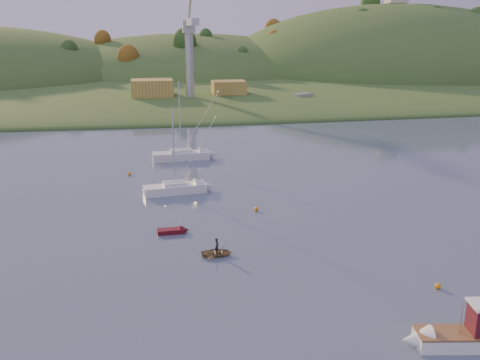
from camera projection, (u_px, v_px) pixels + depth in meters
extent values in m
cube|color=#2E5522|center=(166.00, 73.00, 247.53)|extent=(620.00, 220.00, 1.50)
ellipsoid|color=#2E5522|center=(174.00, 89.00, 186.06)|extent=(640.00, 150.00, 7.00)
ellipsoid|color=#2E5522|center=(191.00, 77.00, 230.30)|extent=(140.00, 120.00, 36.00)
ellipsoid|color=#2E5522|center=(391.00, 76.00, 230.46)|extent=(150.00, 130.00, 60.00)
cube|color=slate|center=(201.00, 101.00, 145.90)|extent=(42.00, 16.00, 2.40)
cube|color=#A78737|center=(152.00, 89.00, 143.65)|extent=(11.00, 8.00, 4.80)
cube|color=#A78737|center=(229.00, 88.00, 148.25)|extent=(9.00, 7.00, 4.00)
cylinder|color=#B7B7BC|center=(190.00, 64.00, 140.67)|extent=(2.20, 2.20, 18.00)
cube|color=#B7B7BC|center=(189.00, 26.00, 138.03)|extent=(3.20, 3.20, 3.20)
cube|color=#B7B7BC|center=(192.00, 22.00, 129.24)|extent=(1.80, 18.00, 1.60)
cube|color=#B7B7BC|center=(187.00, 22.00, 142.48)|extent=(1.80, 10.00, 1.60)
cube|color=white|center=(458.00, 340.00, 36.29)|extent=(5.97, 2.95, 1.03)
cone|color=white|center=(416.00, 340.00, 36.25)|extent=(2.31, 2.35, 2.06)
cube|color=brown|center=(459.00, 333.00, 36.14)|extent=(5.98, 3.00, 0.14)
cylinder|color=silver|center=(461.00, 315.00, 35.76)|extent=(0.10, 0.10, 2.74)
cube|color=silver|center=(181.00, 156.00, 87.14)|extent=(9.25, 3.21, 1.25)
cube|color=silver|center=(181.00, 152.00, 86.95)|extent=(3.52, 2.23, 0.80)
cylinder|color=silver|center=(180.00, 117.00, 85.38)|extent=(0.18, 0.18, 11.41)
cylinder|color=silver|center=(181.00, 150.00, 86.88)|extent=(3.65, 0.31, 0.12)
cylinder|color=silver|center=(181.00, 150.00, 86.85)|extent=(3.21, 0.53, 0.36)
cube|color=white|center=(175.00, 189.00, 69.67)|extent=(8.33, 3.53, 1.11)
cube|color=white|center=(175.00, 185.00, 69.50)|extent=(3.25, 2.22, 0.71)
cylinder|color=silver|center=(174.00, 147.00, 68.11)|extent=(0.18, 0.18, 10.09)
cylinder|color=silver|center=(175.00, 183.00, 69.43)|extent=(3.21, 0.57, 0.12)
cylinder|color=white|center=(175.00, 182.00, 69.40)|extent=(2.85, 0.75, 0.36)
imported|color=#957B52|center=(217.00, 253.00, 50.71)|extent=(3.00, 2.14, 0.62)
imported|color=black|center=(217.00, 248.00, 50.59)|extent=(0.37, 0.56, 1.53)
cube|color=#550C16|center=(171.00, 231.00, 56.24)|extent=(2.86, 1.23, 0.47)
cone|color=#550C16|center=(184.00, 230.00, 56.52)|extent=(1.03, 1.16, 1.13)
cube|color=slate|center=(303.00, 102.00, 146.89)|extent=(13.43, 9.46, 1.63)
cube|color=#B7B7BC|center=(303.00, 97.00, 146.51)|extent=(6.08, 4.76, 2.18)
sphere|color=orange|center=(438.00, 286.00, 44.34)|extent=(0.50, 0.50, 0.50)
sphere|color=orange|center=(256.00, 209.00, 62.98)|extent=(0.50, 0.50, 0.50)
sphere|color=orange|center=(129.00, 174.00, 78.05)|extent=(0.50, 0.50, 0.50)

